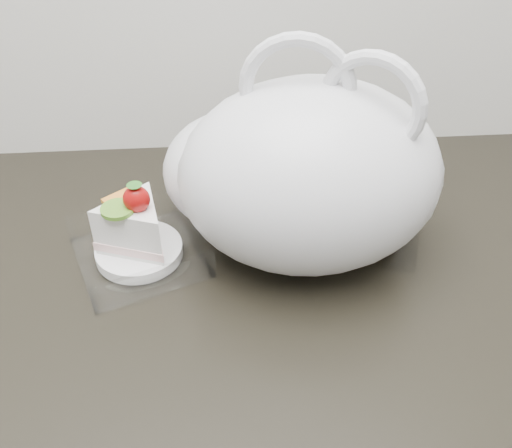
{
  "coord_description": "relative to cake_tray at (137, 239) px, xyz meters",
  "views": [
    {
      "loc": [
        0.08,
        1.14,
        1.4
      ],
      "look_at": [
        0.13,
        1.72,
        0.94
      ],
      "focal_mm": 40.0,
      "sensor_mm": 36.0,
      "label": 1
    }
  ],
  "objects": [
    {
      "name": "cake_tray",
      "position": [
        0.0,
        0.0,
        0.0
      ],
      "size": [
        0.2,
        0.2,
        0.12
      ],
      "rotation": [
        0.0,
        0.0,
        0.36
      ],
      "color": "white",
      "rests_on": "counter"
    },
    {
      "name": "mooncake_wrap",
      "position": [
        0.31,
        0.03,
        -0.02
      ],
      "size": [
        0.17,
        0.17,
        0.03
      ],
      "rotation": [
        0.0,
        0.0,
        -0.18
      ],
      "color": "white",
      "rests_on": "counter"
    },
    {
      "name": "plastic_bag",
      "position": [
        0.2,
        0.01,
        0.08
      ],
      "size": [
        0.4,
        0.35,
        0.3
      ],
      "rotation": [
        0.0,
        0.0,
        -0.38
      ],
      "color": "silver",
      "rests_on": "counter"
    }
  ]
}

